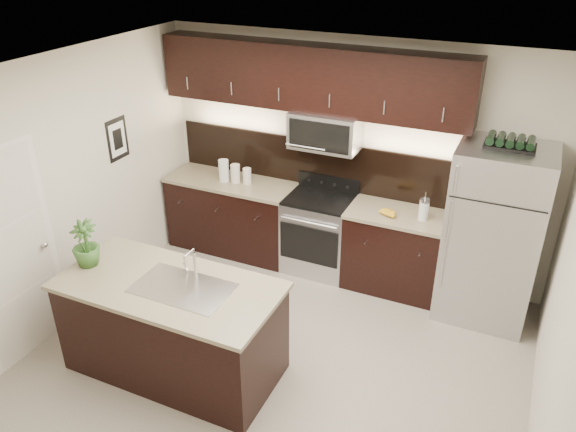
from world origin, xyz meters
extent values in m
plane|color=gray|center=(0.00, 0.00, 0.00)|extent=(4.50, 4.50, 0.00)
cube|color=beige|center=(0.00, 2.00, 1.35)|extent=(4.50, 0.02, 2.70)
cube|color=beige|center=(0.00, -2.00, 1.35)|extent=(4.50, 0.02, 2.70)
cube|color=beige|center=(-2.25, 0.00, 1.35)|extent=(0.02, 4.00, 2.70)
cube|color=beige|center=(2.25, 0.00, 1.35)|extent=(0.02, 4.00, 2.70)
cube|color=white|center=(0.00, 0.00, 2.70)|extent=(4.50, 4.00, 0.02)
cube|color=silver|center=(-2.23, -0.80, 1.01)|extent=(0.04, 0.80, 2.02)
sphere|color=silver|center=(-2.20, -0.48, 1.00)|extent=(0.06, 0.06, 0.06)
cube|color=black|center=(-2.24, 0.75, 1.65)|extent=(0.01, 0.32, 0.46)
cube|color=white|center=(-2.23, 0.75, 1.65)|extent=(0.00, 0.24, 0.36)
cube|color=black|center=(-1.42, 1.69, 0.45)|extent=(1.57, 0.62, 0.90)
cube|color=black|center=(0.71, 1.69, 0.45)|extent=(1.16, 0.62, 0.90)
cube|color=#B2B2B7|center=(-0.25, 1.69, 0.45)|extent=(0.76, 0.62, 0.90)
cube|color=black|center=(-0.25, 1.69, 0.92)|extent=(0.76, 0.60, 0.03)
cube|color=tan|center=(-1.42, 1.69, 0.92)|extent=(1.59, 0.65, 0.04)
cube|color=tan|center=(0.71, 1.69, 0.92)|extent=(1.18, 0.65, 0.04)
cube|color=black|center=(-0.46, 1.99, 1.22)|extent=(3.49, 0.02, 0.56)
cube|color=#B2B2B7|center=(-0.25, 1.80, 1.70)|extent=(0.76, 0.40, 0.40)
cube|color=black|center=(-0.46, 1.83, 2.25)|extent=(3.49, 0.33, 0.70)
cube|color=black|center=(-0.81, -0.47, 0.45)|extent=(1.90, 0.90, 0.90)
cube|color=tan|center=(-0.81, -0.47, 0.92)|extent=(1.96, 0.96, 0.04)
cube|color=silver|center=(-0.66, -0.47, 0.95)|extent=(0.84, 0.50, 0.01)
cylinder|color=silver|center=(-0.66, -0.26, 1.06)|extent=(0.03, 0.03, 0.24)
cylinder|color=silver|center=(-0.66, -0.33, 1.21)|extent=(0.02, 0.14, 0.02)
cylinder|color=silver|center=(-0.66, -0.40, 1.16)|extent=(0.02, 0.02, 0.10)
cube|color=#B2B2B7|center=(1.64, 1.63, 0.93)|extent=(0.90, 0.81, 1.86)
cube|color=black|center=(1.64, 1.63, 1.87)|extent=(0.46, 0.28, 0.03)
cylinder|color=black|center=(1.47, 1.63, 1.93)|extent=(0.08, 0.26, 0.08)
cylinder|color=black|center=(1.56, 1.63, 1.93)|extent=(0.08, 0.26, 0.08)
cylinder|color=black|center=(1.64, 1.63, 1.93)|extent=(0.08, 0.26, 0.08)
cylinder|color=black|center=(1.73, 1.63, 1.93)|extent=(0.08, 0.26, 0.08)
cylinder|color=black|center=(1.82, 1.63, 1.93)|extent=(0.08, 0.26, 0.08)
imported|color=#325C25|center=(-1.65, -0.50, 1.16)|extent=(0.29, 0.29, 0.44)
cylinder|color=silver|center=(-1.48, 1.64, 1.07)|extent=(0.12, 0.12, 0.27)
cylinder|color=silver|center=(-1.33, 1.67, 1.05)|extent=(0.11, 0.11, 0.22)
cylinder|color=silver|center=(-1.19, 1.70, 1.04)|extent=(0.10, 0.10, 0.19)
cylinder|color=silver|center=(0.93, 1.64, 1.04)|extent=(0.10, 0.10, 0.21)
cylinder|color=silver|center=(0.93, 1.64, 1.16)|extent=(0.11, 0.11, 0.02)
cylinder|color=silver|center=(0.93, 1.64, 1.21)|extent=(0.01, 0.01, 0.08)
ellipsoid|color=#C2911B|center=(0.53, 1.61, 0.97)|extent=(0.25, 0.22, 0.06)
camera|label=1|loc=(1.80, -3.70, 3.70)|focal=35.00mm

